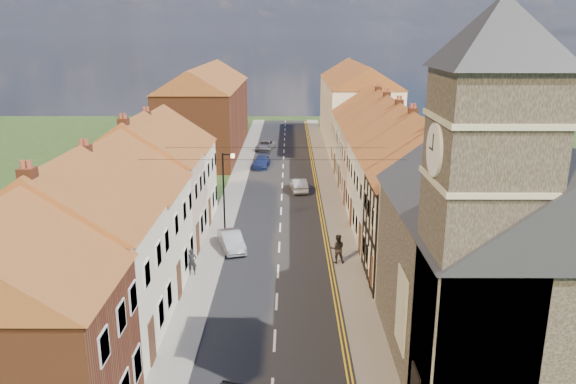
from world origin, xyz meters
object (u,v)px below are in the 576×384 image
(car_mid, at_px, (231,241))
(car_far, at_px, (261,162))
(car_mid_b, at_px, (298,185))
(church, at_px, (507,246))
(lamppost, at_px, (225,189))
(car_distant, at_px, (266,145))
(pedestrian_left, at_px, (192,262))
(pedestrian_right, at_px, (337,249))

(car_mid, distance_m, car_far, 23.84)
(car_far, distance_m, car_mid_b, 10.23)
(church, height_order, lamppost, church)
(church, distance_m, car_far, 40.26)
(car_distant, bearing_deg, car_far, -79.69)
(pedestrian_left, bearing_deg, car_mid_b, 63.06)
(pedestrian_left, bearing_deg, car_far, 76.99)
(car_mid, xyz_separation_m, car_distant, (0.91, 33.27, -0.05))
(pedestrian_right, bearing_deg, church, 115.51)
(church, bearing_deg, car_mid, 131.27)
(car_far, bearing_deg, car_mid_b, -61.75)
(car_far, bearing_deg, car_distant, 95.44)
(pedestrian_left, xyz_separation_m, pedestrian_right, (8.80, 1.82, 0.13))
(car_far, xyz_separation_m, pedestrian_right, (6.07, -26.34, 0.47))
(lamppost, height_order, car_far, lamppost)
(lamppost, xyz_separation_m, pedestrian_left, (-1.29, -6.70, -2.62))
(pedestrian_left, height_order, car_mid_b, pedestrian_left)
(church, height_order, pedestrian_left, church)
(car_mid_b, bearing_deg, car_distant, -86.12)
(lamppost, relative_size, pedestrian_right, 3.23)
(lamppost, xyz_separation_m, car_far, (1.44, 21.47, -2.96))
(car_distant, relative_size, car_mid_b, 1.09)
(church, relative_size, car_mid, 4.05)
(car_mid_b, bearing_deg, lamppost, 58.63)
(lamppost, relative_size, pedestrian_left, 3.75)
(pedestrian_left, xyz_separation_m, car_mid_b, (6.61, 18.70, -0.30))
(lamppost, distance_m, pedestrian_right, 9.30)
(car_far, height_order, pedestrian_left, pedestrian_left)
(church, bearing_deg, pedestrian_right, 115.63)
(pedestrian_left, bearing_deg, church, -42.08)
(car_mid, xyz_separation_m, pedestrian_right, (6.90, -2.52, 0.43))
(car_far, relative_size, car_mid_b, 1.07)
(car_mid, bearing_deg, car_distant, 71.11)
(car_mid, distance_m, pedestrian_left, 4.75)
(car_distant, xyz_separation_m, pedestrian_left, (-2.81, -37.61, 0.35))
(car_mid, height_order, pedestrian_left, pedestrian_left)
(pedestrian_right, bearing_deg, lamppost, -33.12)
(lamppost, distance_m, car_far, 21.72)
(car_far, bearing_deg, car_mid, -86.03)
(car_mid, bearing_deg, church, -66.05)
(car_mid, relative_size, car_mid_b, 1.00)
(church, bearing_deg, lamppost, 128.30)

